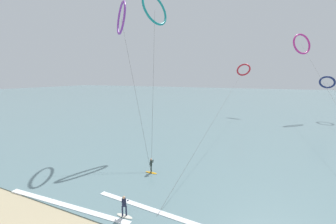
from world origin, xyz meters
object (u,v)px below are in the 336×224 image
object	(u,v)px
kite_crimson	(243,70)
kite_navy	(327,82)
surfer_ivory	(124,208)
surfer_amber	(151,167)
kite_magenta	(302,44)
kite_teal	(155,9)
kite_violet	(121,18)

from	to	relation	value
kite_crimson	kite_navy	bearing A→B (deg)	13.78
surfer_ivory	kite_navy	bearing A→B (deg)	24.35
surfer_ivory	surfer_amber	world-z (taller)	same
kite_navy	kite_magenta	size ratio (longest dim) A/B	0.92
kite_navy	surfer_amber	bearing A→B (deg)	84.51
kite_crimson	kite_teal	distance (m)	36.11
kite_teal	kite_magenta	distance (m)	42.48
kite_crimson	kite_magenta	size ratio (longest dim) A/B	0.94
surfer_ivory	kite_violet	xyz separation A→B (m)	(-10.20, 14.58, 18.24)
kite_teal	kite_navy	distance (m)	46.95
kite_crimson	kite_teal	bearing A→B (deg)	-94.76
surfer_ivory	kite_teal	world-z (taller)	kite_teal
kite_crimson	kite_navy	size ratio (longest dim) A/B	1.02
kite_navy	kite_magenta	xyz separation A→B (m)	(-6.15, 0.92, 9.65)
kite_teal	kite_crimson	bearing A→B (deg)	-2.02
kite_teal	surfer_ivory	bearing A→B (deg)	-144.57
kite_violet	kite_navy	size ratio (longest dim) A/B	0.42
kite_crimson	kite_navy	xyz separation A→B (m)	(19.81, 0.38, -3.33)
surfer_ivory	kite_teal	bearing A→B (deg)	68.86
surfer_amber	kite_crimson	xyz separation A→B (m)	(5.62, 44.32, 11.85)
kite_violet	kite_teal	size ratio (longest dim) A/B	0.92
surfer_amber	kite_navy	distance (m)	52.13
surfer_amber	kite_violet	world-z (taller)	kite_violet
surfer_amber	kite_crimson	bearing A→B (deg)	-32.05
surfer_ivory	kite_navy	xyz separation A→B (m)	(23.75, 52.10, 8.53)
surfer_amber	kite_crimson	size ratio (longest dim) A/B	0.03
kite_teal	kite_magenta	world-z (taller)	kite_teal
surfer_ivory	kite_teal	distance (m)	27.80
kite_crimson	kite_violet	xyz separation A→B (m)	(-14.14, -37.14, 6.39)
kite_teal	kite_navy	size ratio (longest dim) A/B	0.45
kite_teal	surfer_amber	bearing A→B (deg)	-139.96
kite_crimson	kite_violet	world-z (taller)	kite_violet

